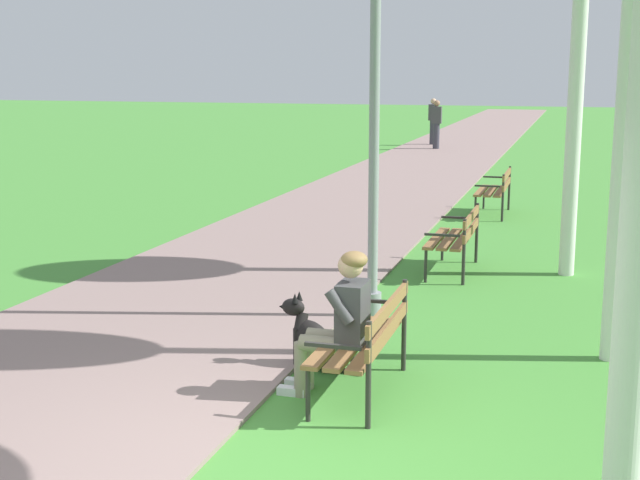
{
  "coord_description": "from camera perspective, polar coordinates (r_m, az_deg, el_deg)",
  "views": [
    {
      "loc": [
        2.06,
        -5.22,
        2.71
      ],
      "look_at": [
        -0.59,
        3.68,
        0.9
      ],
      "focal_mm": 49.66,
      "sensor_mm": 36.0,
      "label": 1
    }
  ],
  "objects": [
    {
      "name": "ground_plane",
      "position": [
        6.23,
        -4.57,
        -14.79
      ],
      "size": [
        120.0,
        120.0,
        0.0
      ],
      "primitive_type": "plane",
      "color": "#478E38"
    },
    {
      "name": "paved_path",
      "position": [
        29.65,
        8.28,
        5.73
      ],
      "size": [
        3.73,
        60.0,
        0.04
      ],
      "primitive_type": "cube",
      "color": "gray",
      "rests_on": "ground"
    },
    {
      "name": "park_bench_near",
      "position": [
        7.42,
        3.02,
        -6.21
      ],
      "size": [
        0.55,
        1.5,
        0.85
      ],
      "color": "olive",
      "rests_on": "ground"
    },
    {
      "name": "park_bench_mid",
      "position": [
        11.97,
        8.83,
        0.33
      ],
      "size": [
        0.55,
        1.5,
        0.85
      ],
      "color": "olive",
      "rests_on": "ground"
    },
    {
      "name": "park_bench_far",
      "position": [
        16.81,
        11.3,
        3.31
      ],
      "size": [
        0.55,
        1.5,
        0.85
      ],
      "color": "olive",
      "rests_on": "ground"
    },
    {
      "name": "person_seated_on_near_bench",
      "position": [
        7.34,
        1.29,
        -5.03
      ],
      "size": [
        0.74,
        0.49,
        1.25
      ],
      "color": "gray",
      "rests_on": "ground"
    },
    {
      "name": "dog_black",
      "position": [
        8.1,
        -0.22,
        -6.58
      ],
      "size": [
        0.83,
        0.33,
        0.71
      ],
      "color": "black",
      "rests_on": "ground"
    },
    {
      "name": "lamp_post_near",
      "position": [
        9.41,
        3.52,
        7.37
      ],
      "size": [
        0.24,
        0.24,
        4.08
      ],
      "color": "gray",
      "rests_on": "ground"
    },
    {
      "name": "pedestrian_distant",
      "position": [
        30.01,
        7.52,
        7.38
      ],
      "size": [
        0.32,
        0.22,
        1.65
      ],
      "color": "#383842",
      "rests_on": "ground"
    },
    {
      "name": "pedestrian_further_distant",
      "position": [
        31.73,
        7.3,
        7.58
      ],
      "size": [
        0.32,
        0.22,
        1.65
      ],
      "color": "#383842",
      "rests_on": "ground"
    }
  ]
}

